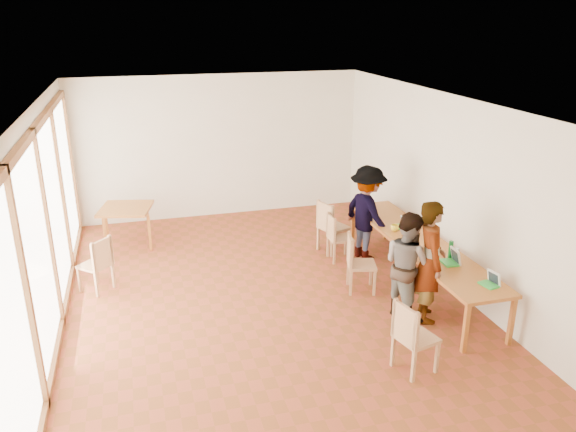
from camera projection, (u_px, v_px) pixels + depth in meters
name	position (u px, v px, depth m)	size (l,w,h in m)	color
ground	(264.00, 297.00, 8.71)	(8.00, 8.00, 0.00)	#973F24
wall_back	(219.00, 147.00, 11.82)	(6.00, 0.10, 3.00)	white
wall_front	(373.00, 360.00, 4.57)	(6.00, 0.10, 3.00)	white
wall_right	(445.00, 190.00, 8.95)	(0.10, 8.00, 3.00)	white
window_wall	(45.00, 225.00, 7.45)	(0.10, 8.00, 3.00)	white
ceiling	(260.00, 101.00, 7.68)	(6.00, 8.00, 0.04)	white
communal_table	(419.00, 244.00, 8.91)	(0.80, 4.00, 0.75)	#B86229
side_table	(126.00, 211.00, 10.46)	(0.90, 0.90, 0.75)	#B86229
chair_near	(411.00, 331.00, 6.72)	(0.53, 0.53, 0.50)	tan
chair_mid	(356.00, 258.00, 8.75)	(0.53, 0.53, 0.49)	tan
chair_far	(336.00, 233.00, 9.85)	(0.40, 0.40, 0.45)	tan
chair_empty	(329.00, 222.00, 10.15)	(0.58, 0.58, 0.52)	tan
chair_spare	(99.00, 259.00, 8.72)	(0.59, 0.59, 0.48)	tan
person_near	(430.00, 261.00, 7.84)	(0.65, 0.43, 1.78)	gray
person_mid	(407.00, 265.00, 7.97)	(0.77, 0.60, 1.58)	gray
person_far	(367.00, 213.00, 9.83)	(1.10, 0.63, 1.70)	gray
laptop_near	(491.00, 281.00, 7.45)	(0.24, 0.26, 0.20)	green
laptop_mid	(452.00, 259.00, 8.09)	(0.25, 0.28, 0.22)	green
laptop_far	(402.00, 224.00, 9.46)	(0.18, 0.22, 0.18)	green
yellow_mug	(395.00, 228.00, 9.29)	(0.13, 0.13, 0.11)	yellow
green_bottle	(451.00, 250.00, 8.21)	(0.07, 0.07, 0.28)	#126A24
clear_glass	(457.00, 251.00, 8.41)	(0.07, 0.07, 0.09)	silver
condiment_cup	(452.00, 251.00, 8.44)	(0.08, 0.08, 0.06)	white
pink_phone	(432.00, 240.00, 8.90)	(0.05, 0.10, 0.01)	#F54A79
black_pouch	(358.00, 205.00, 10.45)	(0.16, 0.26, 0.09)	black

